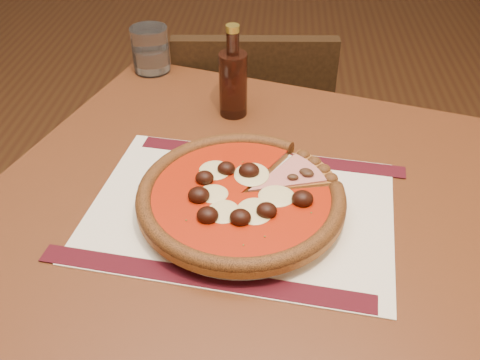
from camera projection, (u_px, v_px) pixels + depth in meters
name	position (u px, v px, depth m)	size (l,w,h in m)	color
table	(239.00, 249.00, 0.90)	(0.99, 0.99, 0.75)	brown
chair_far	(252.00, 143.00, 1.48)	(0.41, 0.41, 0.81)	black
placemat	(241.00, 210.00, 0.82)	(0.46, 0.33, 0.00)	white
plate	(241.00, 205.00, 0.81)	(0.29, 0.29, 0.02)	white
pizza	(241.00, 195.00, 0.80)	(0.31, 0.31, 0.04)	#A86D28
ham_slice	(294.00, 172.00, 0.85)	(0.14, 0.12, 0.02)	#A86D28
water_glass	(150.00, 50.00, 1.16)	(0.08, 0.08, 0.10)	white
bottle	(233.00, 81.00, 1.00)	(0.05, 0.05, 0.18)	black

